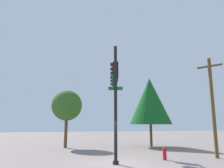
{
  "coord_description": "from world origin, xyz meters",
  "views": [
    {
      "loc": [
        -12.82,
        3.78,
        2.32
      ],
      "look_at": [
        1.29,
        -0.12,
        5.08
      ],
      "focal_mm": 34.51,
      "sensor_mm": 36.0,
      "label": 1
    }
  ],
  "objects": [
    {
      "name": "tree_far",
      "position": [
        8.82,
        -6.55,
        4.87
      ],
      "size": [
        4.56,
        4.56,
        7.41
      ],
      "color": "brown",
      "rests_on": "ground_plane"
    },
    {
      "name": "signal_pole_assembly",
      "position": [
        2.31,
        -0.6,
        5.5
      ],
      "size": [
        5.91,
        2.1,
        7.35
      ],
      "color": "black",
      "rests_on": "ground_plane"
    },
    {
      "name": "tree_near",
      "position": [
        10.19,
        2.33,
        4.27
      ],
      "size": [
        3.17,
        3.17,
        5.88
      ],
      "color": "brown",
      "rests_on": "ground_plane"
    },
    {
      "name": "ground_plane",
      "position": [
        0.0,
        0.0,
        0.0
      ],
      "size": [
        120.0,
        120.0,
        0.0
      ],
      "primitive_type": "plane",
      "color": "gray"
    },
    {
      "name": "fire_hydrant",
      "position": [
        0.65,
        -3.59,
        0.41
      ],
      "size": [
        0.33,
        0.24,
        0.83
      ],
      "color": "red",
      "rests_on": "ground_plane"
    },
    {
      "name": "utility_pole",
      "position": [
        0.37,
        -7.52,
        3.79
      ],
      "size": [
        1.55,
        1.13,
        7.25
      ],
      "color": "brown",
      "rests_on": "ground_plane"
    }
  ]
}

